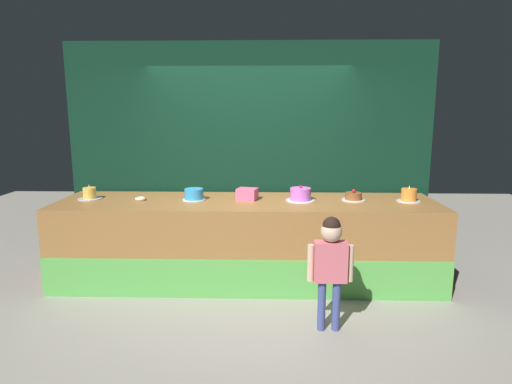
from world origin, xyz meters
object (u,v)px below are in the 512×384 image
cake_far_left (90,194)px  cake_center (300,195)px  cake_right (353,197)px  cake_far_right (409,196)px  child_figure (330,258)px  cake_left (194,194)px  pink_box (247,194)px  donut (140,199)px

cake_far_left → cake_center: cake_center is taller
cake_right → cake_far_right: 0.62m
child_figure → cake_center: size_ratio=3.15×
child_figure → cake_far_right: size_ratio=3.98×
cake_left → cake_center: (1.23, -0.01, 0.01)m
cake_far_right → pink_box: bearing=178.4°
cake_right → cake_far_left: bearing=-179.6°
cake_center → cake_far_right: 1.23m
cake_left → cake_right: cake_left is taller
donut → cake_far_left: size_ratio=0.45×
pink_box → cake_left: bearing=-176.8°
pink_box → cake_center: (0.61, -0.04, 0.00)m
cake_center → cake_far_right: bearing=-0.4°
pink_box → cake_right: 1.23m
cake_far_left → cake_far_right: cake_far_right is taller
child_figure → donut: size_ratio=8.58×
child_figure → cake_center: bearing=98.6°
cake_far_right → cake_center: bearing=179.6°
cake_far_left → cake_far_right: bearing=-0.5°
child_figure → cake_right: (0.43, 1.26, 0.30)m
donut → cake_far_left: 0.62m
cake_right → cake_center: bearing=-176.1°
child_figure → cake_left: size_ratio=3.94×
donut → cake_left: 0.62m
donut → cake_center: size_ratio=0.37×
cake_far_left → cake_far_right: 3.68m
pink_box → donut: bearing=-176.3°
cake_center → child_figure: bearing=-81.4°
cake_left → cake_center: cake_center is taller
child_figure → cake_left: bearing=139.1°
cake_far_left → donut: bearing=-5.5°
donut → cake_left: size_ratio=0.46×
cake_left → child_figure: bearing=-40.9°
child_figure → pink_box: size_ratio=4.70×
child_figure → cake_far_left: (-2.64, 1.24, 0.32)m
pink_box → cake_far_left: bearing=-179.4°
donut → cake_center: cake_center is taller
cake_left → cake_far_right: bearing=-0.4°
cake_left → cake_right: bearing=1.0°
pink_box → donut: size_ratio=1.83×
cake_far_left → cake_right: 3.07m
child_figure → cake_right: 1.36m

